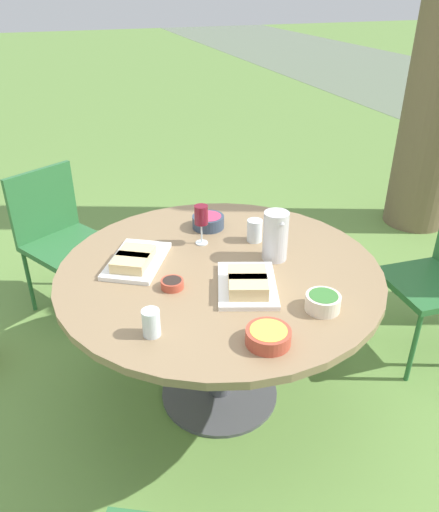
{
  "coord_description": "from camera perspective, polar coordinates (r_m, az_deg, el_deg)",
  "views": [
    {
      "loc": [
        1.79,
        -0.62,
        1.88
      ],
      "look_at": [
        0.0,
        0.0,
        0.81
      ],
      "focal_mm": 35.0,
      "sensor_mm": 36.0,
      "label": 1
    }
  ],
  "objects": [
    {
      "name": "ground_plane",
      "position": [
        2.67,
        0.0,
        -15.35
      ],
      "size": [
        40.0,
        40.0,
        0.0
      ],
      "primitive_type": "plane",
      "color": "#668E42"
    },
    {
      "name": "bowl_fries",
      "position": [
        1.77,
        5.59,
        -9.06
      ],
      "size": [
        0.16,
        0.16,
        0.06
      ],
      "color": "#B74733",
      "rests_on": "dining_table"
    },
    {
      "name": "bowl_dip_red",
      "position": [
        2.55,
        -1.3,
        4.02
      ],
      "size": [
        0.16,
        0.16,
        0.07
      ],
      "color": "#334256",
      "rests_on": "dining_table"
    },
    {
      "name": "wine_glass",
      "position": [
        2.35,
        -2.1,
        4.52
      ],
      "size": [
        0.06,
        0.06,
        0.2
      ],
      "color": "silver",
      "rests_on": "dining_table"
    },
    {
      "name": "bowl_salad",
      "position": [
        1.96,
        11.73,
        -5.11
      ],
      "size": [
        0.14,
        0.14,
        0.07
      ],
      "color": "beige",
      "rests_on": "dining_table"
    },
    {
      "name": "cup_water_far",
      "position": [
        1.8,
        -7.81,
        -7.57
      ],
      "size": [
        0.07,
        0.07,
        0.1
      ],
      "color": "silver",
      "rests_on": "dining_table"
    },
    {
      "name": "platter_bread_main",
      "position": [
        2.25,
        -9.62,
        -0.41
      ],
      "size": [
        0.42,
        0.37,
        0.07
      ],
      "color": "white",
      "rests_on": "dining_table"
    },
    {
      "name": "platter_charcuterie",
      "position": [
        2.04,
        3.21,
        -3.15
      ],
      "size": [
        0.4,
        0.34,
        0.08
      ],
      "color": "white",
      "rests_on": "dining_table"
    },
    {
      "name": "chair_near_left",
      "position": [
        3.19,
        -17.99,
        2.74
      ],
      "size": [
        0.59,
        0.59,
        0.89
      ],
      "color": "#2D6B38",
      "rests_on": "ground_plane"
    },
    {
      "name": "water_pitcher",
      "position": [
        2.24,
        6.41,
        2.32
      ],
      "size": [
        0.12,
        0.11,
        0.23
      ],
      "color": "silver",
      "rests_on": "dining_table"
    },
    {
      "name": "cup_water_near",
      "position": [
        2.42,
        4.04,
        2.92
      ],
      "size": [
        0.07,
        0.07,
        0.11
      ],
      "color": "silver",
      "rests_on": "dining_table"
    },
    {
      "name": "bowl_olives",
      "position": [
        2.07,
        -5.42,
        -3.14
      ],
      "size": [
        0.1,
        0.1,
        0.04
      ],
      "color": "#B74733",
      "rests_on": "dining_table"
    },
    {
      "name": "dining_table",
      "position": [
        2.26,
        0.0,
        -3.66
      ],
      "size": [
        1.44,
        1.44,
        0.75
      ],
      "color": "#4C4C51",
      "rests_on": "ground_plane"
    }
  ]
}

